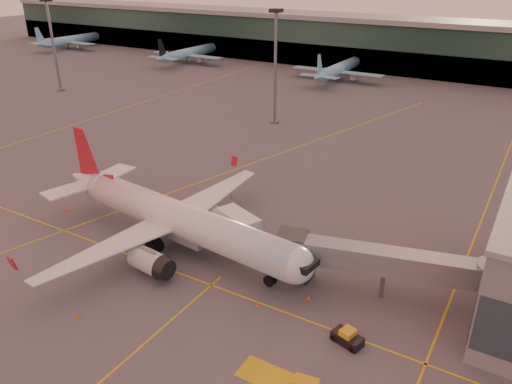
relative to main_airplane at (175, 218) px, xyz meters
The scene contains 15 objects.
ground 11.58m from the main_airplane, 67.06° to the right, with size 600.00×600.00×0.00m, color #4C4F54.
taxi_markings 34.96m from the main_airplane, 95.16° to the left, with size 100.12×173.00×0.01m.
terminal 132.01m from the main_airplane, 88.17° to the left, with size 400.00×20.00×17.60m.
mast_west_far 100.92m from the main_airplane, 148.75° to the left, with size 2.40×2.40×25.60m.
mast_west_near 59.22m from the main_airplane, 105.73° to the left, with size 2.40×2.40×25.60m.
distant_aircraft_row 118.96m from the main_airplane, 114.63° to the left, with size 225.00×34.00×13.00m.
main_airplane is the anchor object (origin of this frame).
jet_bridge 28.85m from the main_airplane, ahead, with size 25.83×9.28×6.27m.
catering_truck 8.57m from the main_airplane, 29.15° to the left, with size 6.99×4.96×4.98m.
pushback_tug 27.55m from the main_airplane, 12.66° to the right, with size 3.45×2.45×1.61m.
cone_nose 20.72m from the main_airplane, ahead, with size 0.49×0.49×0.63m.
cone_tail 21.37m from the main_airplane, behind, with size 0.45×0.45×0.58m.
cone_wing_right 17.64m from the main_airplane, 88.68° to the right, with size 0.38×0.38×0.49m.
cone_wing_left 16.97m from the main_airplane, 97.01° to the left, with size 0.43×0.43×0.55m.
cone_fwd 17.24m from the main_airplane, 19.01° to the right, with size 0.42×0.42×0.54m.
Camera 1 is at (34.57, -34.38, 34.95)m, focal length 35.00 mm.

